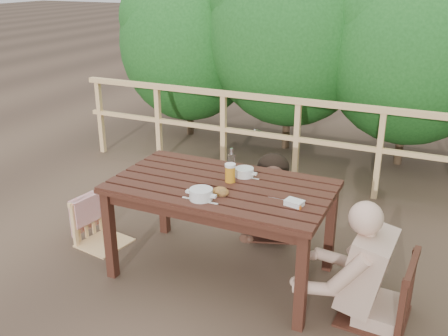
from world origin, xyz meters
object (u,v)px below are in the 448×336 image
at_px(chair_far, 272,184).
at_px(soup_far, 244,173).
at_px(diner_right, 389,228).
at_px(table, 221,230).
at_px(beer_glass, 230,174).
at_px(bread_roll, 221,192).
at_px(butter_tub, 294,204).
at_px(chair_right, 380,258).
at_px(tumbler, 222,194).
at_px(chair_left, 101,203).
at_px(woman, 273,169).
at_px(soup_near, 201,195).
at_px(bottle, 231,163).

height_order(chair_far, soup_far, chair_far).
bearing_deg(diner_right, soup_far, 79.71).
xyz_separation_m(table, beer_glass, (0.05, 0.06, 0.47)).
distance_m(diner_right, bread_roll, 1.18).
height_order(diner_right, bread_roll, diner_right).
bearing_deg(butter_tub, chair_right, 18.35).
relative_size(beer_glass, tumbler, 2.27).
relative_size(chair_left, beer_glass, 5.06).
relative_size(chair_right, bread_roll, 7.73).
distance_m(woman, soup_near, 1.17).
bearing_deg(bread_roll, soup_near, -125.96).
bearing_deg(butter_tub, beer_glass, 172.60).
xyz_separation_m(chair_right, beer_glass, (-1.18, 0.13, 0.37)).
xyz_separation_m(diner_right, bread_roll, (-1.17, -0.12, 0.09)).
bearing_deg(diner_right, soup_near, 104.27).
xyz_separation_m(chair_far, bread_roll, (-0.05, -1.00, 0.32)).
relative_size(chair_far, diner_right, 0.68).
bearing_deg(bottle, diner_right, -10.97).
height_order(woman, bottle, woman).
bearing_deg(diner_right, butter_tub, 99.48).
relative_size(chair_far, soup_near, 3.48).
height_order(diner_right, beer_glass, diner_right).
relative_size(diner_right, beer_glass, 8.92).
height_order(chair_right, butter_tub, chair_right).
distance_m(chair_far, bread_roll, 1.05).
xyz_separation_m(chair_far, diner_right, (1.13, -0.88, 0.23)).
distance_m(woman, diner_right, 1.45).
relative_size(chair_right, tumbler, 13.69).
relative_size(chair_left, butter_tub, 6.45).
bearing_deg(butter_tub, chair_far, 129.08).
distance_m(table, tumbler, 0.48).
bearing_deg(bread_roll, soup_far, 86.64).
bearing_deg(diner_right, tumbler, 100.17).
bearing_deg(soup_near, diner_right, 11.03).
bearing_deg(bottle, beer_glass, -70.45).
bearing_deg(beer_glass, diner_right, -6.17).
relative_size(woman, butter_tub, 10.02).
bearing_deg(table, bottle, 88.05).
distance_m(chair_right, beer_glass, 1.24).
bearing_deg(chair_far, table, -117.86).
bearing_deg(woman, bottle, 60.62).
distance_m(beer_glass, tumbler, 0.28).
distance_m(chair_left, chair_far, 1.54).
xyz_separation_m(soup_near, soup_far, (0.12, 0.52, -0.01)).
xyz_separation_m(chair_right, soup_near, (-1.24, -0.25, 0.34)).
bearing_deg(butter_tub, table, 179.51).
relative_size(chair_left, soup_near, 2.89).
distance_m(woman, tumbler, 1.06).
xyz_separation_m(chair_left, tumbler, (1.26, -0.18, 0.40)).
distance_m(chair_left, chair_right, 2.38).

